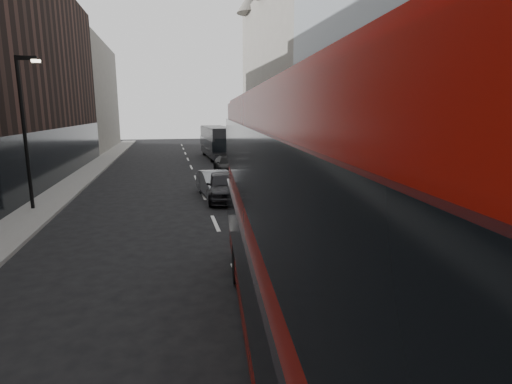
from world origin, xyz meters
TOP-DOWN VIEW (x-y plane):
  - sidewalk_right at (7.50, 25.00)m, footprint 3.00×80.00m
  - sidewalk_left at (-8.00, 25.00)m, footprint 2.00×80.00m
  - building_modern_block at (11.47, 21.00)m, footprint 5.03×22.00m
  - building_victorian at (11.38, 44.00)m, footprint 6.50×24.00m
  - building_left_mid at (-11.50, 30.00)m, footprint 5.00×24.00m
  - building_left_far at (-11.50, 52.00)m, footprint 5.00×20.00m
  - street_lamp at (-8.22, 18.00)m, footprint 1.06×0.22m
  - red_bus at (0.80, 3.81)m, footprint 4.15×12.62m
  - grey_bus at (3.01, 38.41)m, footprint 2.64×9.99m
  - car_a at (0.97, 18.54)m, footprint 2.00×4.61m
  - car_b at (0.67, 19.51)m, footprint 1.98×4.49m
  - car_c at (2.61, 28.17)m, footprint 1.93×4.53m

SIDE VIEW (x-z plane):
  - sidewalk_right at x=7.50m, z-range 0.00..0.15m
  - sidewalk_left at x=-8.00m, z-range 0.00..0.15m
  - car_c at x=2.61m, z-range 0.00..1.30m
  - car_b at x=0.67m, z-range 0.00..1.43m
  - car_a at x=0.97m, z-range 0.00..1.55m
  - grey_bus at x=3.01m, z-range 0.11..3.32m
  - red_bus at x=0.80m, z-range 0.28..5.29m
  - street_lamp at x=-8.22m, z-range 0.68..7.68m
  - building_left_far at x=-11.50m, z-range 0.00..13.00m
  - building_left_mid at x=-11.50m, z-range 0.00..14.00m
  - building_victorian at x=11.38m, z-range -0.84..20.16m
  - building_modern_block at x=11.47m, z-range -0.10..19.90m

